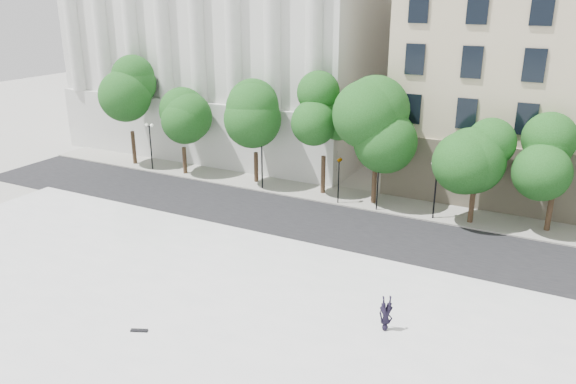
# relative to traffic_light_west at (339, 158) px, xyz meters

# --- Properties ---
(ground) EXTENTS (160.00, 160.00, 0.00)m
(ground) POSITION_rel_traffic_light_west_xyz_m (0.16, -22.30, -3.64)
(ground) COLOR #B1AEA7
(ground) RESTS_ON ground
(plaza) EXTENTS (44.00, 22.00, 0.45)m
(plaza) POSITION_rel_traffic_light_west_xyz_m (0.16, -19.30, -3.42)
(plaza) COLOR white
(plaza) RESTS_ON ground
(street) EXTENTS (60.00, 8.00, 0.02)m
(street) POSITION_rel_traffic_light_west_xyz_m (0.16, -4.30, -3.63)
(street) COLOR black
(street) RESTS_ON ground
(far_sidewalk) EXTENTS (60.00, 4.00, 0.12)m
(far_sidewalk) POSITION_rel_traffic_light_west_xyz_m (0.16, 1.70, -3.58)
(far_sidewalk) COLOR gray
(far_sidewalk) RESTS_ON ground
(building_west) EXTENTS (31.50, 27.65, 25.60)m
(building_west) POSITION_rel_traffic_light_west_xyz_m (-16.84, 16.27, 9.24)
(building_west) COLOR silver
(building_west) RESTS_ON ground
(traffic_light_west) EXTENTS (0.66, 1.65, 4.15)m
(traffic_light_west) POSITION_rel_traffic_light_west_xyz_m (0.00, 0.00, 0.00)
(traffic_light_west) COLOR black
(traffic_light_west) RESTS_ON ground
(traffic_light_east) EXTENTS (1.00, 1.72, 4.19)m
(traffic_light_east) POSITION_rel_traffic_light_west_xyz_m (3.07, -0.00, 0.05)
(traffic_light_east) COLOR black
(traffic_light_east) RESTS_ON ground
(person_lying) EXTENTS (1.39, 1.83, 0.47)m
(person_lying) POSITION_rel_traffic_light_west_xyz_m (8.81, -15.35, -2.96)
(person_lying) COLOR black
(person_lying) RESTS_ON plaza
(skateboard) EXTENTS (0.80, 0.50, 0.08)m
(skateboard) POSITION_rel_traffic_light_west_xyz_m (-1.20, -20.73, -3.15)
(skateboard) COLOR black
(skateboard) RESTS_ON plaza
(street_trees) EXTENTS (45.51, 5.03, 8.22)m
(street_trees) POSITION_rel_traffic_light_west_xyz_m (-2.63, 1.25, 1.61)
(street_trees) COLOR #382619
(street_trees) RESTS_ON ground
(lamp_posts) EXTENTS (36.43, 0.28, 4.54)m
(lamp_posts) POSITION_rel_traffic_light_west_xyz_m (-0.21, 0.30, -0.62)
(lamp_posts) COLOR black
(lamp_posts) RESTS_ON ground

